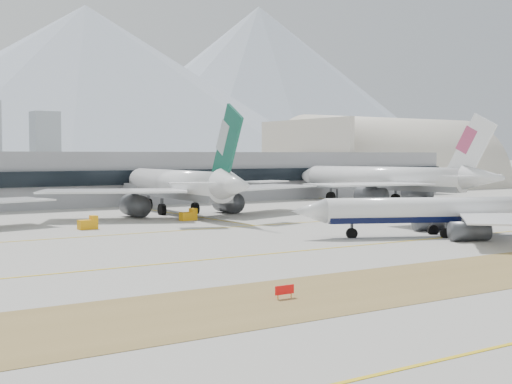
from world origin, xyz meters
TOP-DOWN VIEW (x-y plane):
  - ground at (0.00, 0.00)m, footprint 3000.00×3000.00m
  - taxiing_airliner at (35.47, -3.25)m, footprint 50.52×42.87m
  - widebody_cathay at (17.67, 61.90)m, footprint 70.02×68.68m
  - widebody_china_air at (85.66, 61.59)m, footprint 69.59×69.27m
  - terminal at (0.00, 114.84)m, footprint 280.00×43.10m
  - hangar at (154.56, 135.00)m, footprint 91.00×60.00m
  - hold_sign_left at (-19.52, -32.00)m, footprint 2.20×0.15m
  - gse_c at (12.17, 47.47)m, footprint 3.55×2.00m
  - gse_b at (-12.41, 41.81)m, footprint 3.55×2.00m

SIDE VIEW (x-z plane):
  - ground at x=0.00m, z-range 0.00..0.00m
  - hangar at x=154.56m, z-range -29.86..30.14m
  - hold_sign_left at x=-19.52m, z-range 0.20..1.55m
  - gse_c at x=12.17m, z-range -0.25..2.35m
  - gse_b at x=-12.41m, z-range -0.25..2.35m
  - taxiing_airliner at x=35.47m, z-range -4.66..13.34m
  - widebody_cathay at x=17.67m, z-range -5.86..19.16m
  - widebody_china_air at x=85.66m, z-range -5.96..19.49m
  - terminal at x=0.00m, z-range 0.00..15.00m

